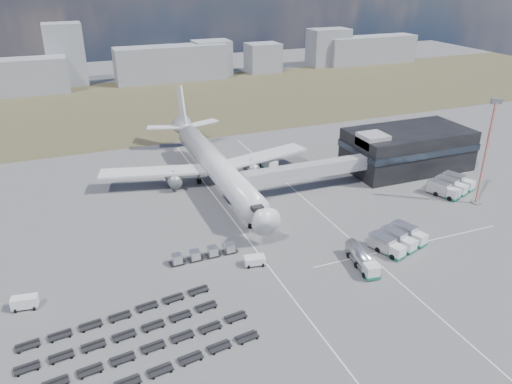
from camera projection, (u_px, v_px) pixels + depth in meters
name	position (u px, v px, depth m)	size (l,w,h in m)	color
ground	(268.00, 250.00, 90.01)	(420.00, 420.00, 0.00)	#565659
grass_strip	(151.00, 105.00, 182.85)	(420.00, 90.00, 0.01)	#49442C
lane_markings	(309.00, 233.00, 95.84)	(47.12, 110.00, 0.01)	silver
terminal	(407.00, 148.00, 124.18)	(30.40, 16.40, 11.00)	black
jet_bridge	(298.00, 172.00, 110.51)	(30.30, 3.80, 7.05)	#939399
airliner	(213.00, 163.00, 115.13)	(51.59, 64.53, 17.62)	silver
skyline	(146.00, 63.00, 216.21)	(290.17, 23.62, 25.20)	gray
fuel_tanker	(362.00, 259.00, 84.66)	(3.60, 9.59, 3.03)	silver
pushback_tug	(255.00, 261.00, 85.41)	(3.61, 2.03, 1.59)	silver
utility_van	(25.00, 303.00, 74.44)	(3.74, 1.69, 2.04)	silver
catering_truck	(268.00, 164.00, 124.92)	(2.79, 6.32, 2.86)	silver
service_trucks_near	(398.00, 239.00, 90.66)	(10.68, 9.25, 2.75)	silver
service_trucks_far	(451.00, 186.00, 112.56)	(11.27, 9.97, 2.84)	silver
uld_row	(204.00, 253.00, 87.14)	(12.33, 1.92, 1.70)	black
baggage_dollies	(129.00, 345.00, 67.14)	(33.89, 18.90, 0.75)	black
floodlight_mast	(486.00, 153.00, 102.96)	(2.16, 1.77, 22.95)	#B32F1C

